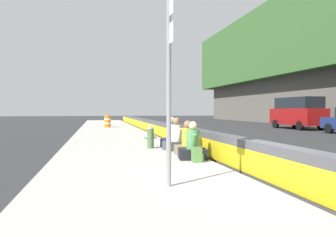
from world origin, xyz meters
The scene contains 12 objects.
ground_plane centered at (0.00, 0.00, 0.00)m, with size 160.00×160.00×0.00m, color #2B2B2D.
sidewalk_strip centered at (0.00, 2.65, 0.07)m, with size 80.00×4.40×0.14m, color #A8A59E.
jersey_barrier centered at (0.00, 0.00, 0.42)m, with size 76.00×0.45×0.85m.
route_sign_post centered at (-0.12, 2.25, 2.21)m, with size 0.44×0.09×3.60m.
fire_hydrant centered at (5.91, 1.63, 0.59)m, with size 0.26×0.46×0.88m.
seated_person_foreground centered at (3.02, 0.87, 0.48)m, with size 0.77×0.87×1.09m.
seated_person_middle centered at (3.96, 0.76, 0.48)m, with size 0.69×0.80×1.08m.
seated_person_rear centered at (5.21, 0.82, 0.50)m, with size 0.84×0.94×1.14m.
seated_person_far centered at (6.34, 0.74, 0.50)m, with size 0.90×0.99×1.15m.
backpack centered at (2.47, 0.91, 0.33)m, with size 0.32×0.28×0.40m.
construction_barrel centered at (21.02, 2.73, 0.62)m, with size 0.54×0.54×0.95m.
parked_car_fourth centered at (17.78, -12.32, 1.35)m, with size 5.16×2.22×2.56m.
Camera 1 is at (-6.04, 3.55, 1.55)m, focal length 35.23 mm.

